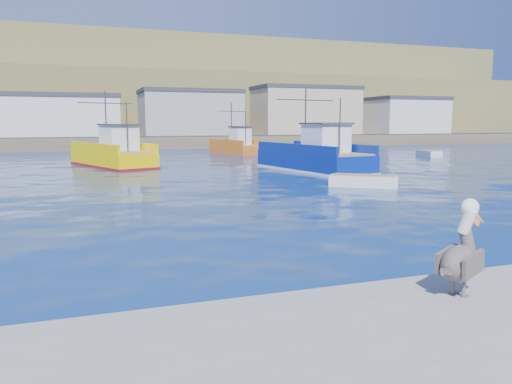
% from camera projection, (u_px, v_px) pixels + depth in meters
% --- Properties ---
extents(ground, '(260.00, 260.00, 0.00)m').
position_uv_depth(ground, '(343.00, 262.00, 13.30)').
color(ground, '#06144F').
rests_on(ground, ground).
extents(dock_bollards, '(36.20, 0.20, 0.30)m').
position_uv_depth(dock_bollards, '(452.00, 272.00, 10.23)').
color(dock_bollards, '#4C4C4C').
rests_on(dock_bollards, dock).
extents(far_shore, '(200.00, 81.00, 24.00)m').
position_uv_depth(far_shore, '(108.00, 99.00, 114.08)').
color(far_shore, brown).
rests_on(far_shore, ground).
extents(trawler_yellow_b, '(6.81, 10.67, 6.36)m').
position_uv_depth(trawler_yellow_b, '(114.00, 155.00, 41.79)').
color(trawler_yellow_b, '#FFD700').
rests_on(trawler_yellow_b, ground).
extents(trawler_blue, '(5.57, 11.37, 6.46)m').
position_uv_depth(trawler_blue, '(315.00, 157.00, 38.01)').
color(trawler_blue, navy).
rests_on(trawler_blue, ground).
extents(boat_orange, '(4.76, 7.91, 5.97)m').
position_uv_depth(boat_orange, '(236.00, 145.00, 58.81)').
color(boat_orange, '#D06318').
rests_on(boat_orange, ground).
extents(skiff_mid, '(3.89, 3.38, 0.84)m').
position_uv_depth(skiff_mid, '(364.00, 182.00, 28.81)').
color(skiff_mid, silver).
rests_on(skiff_mid, ground).
extents(skiff_far, '(2.15, 3.96, 0.82)m').
position_uv_depth(skiff_far, '(429.00, 154.00, 54.24)').
color(skiff_far, silver).
rests_on(skiff_far, ground).
extents(pelican, '(1.43, 0.91, 1.80)m').
position_uv_depth(pelican, '(462.00, 255.00, 9.21)').
color(pelican, '#595451').
rests_on(pelican, dock).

